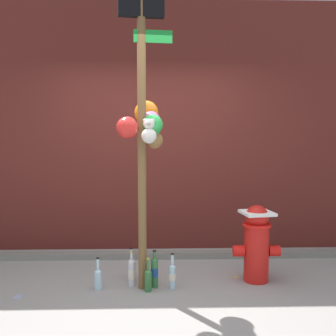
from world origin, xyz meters
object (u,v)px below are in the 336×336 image
(bottle_6, at_px, (145,270))
(bottle_0, at_px, (98,278))
(fire_hydrant, at_px, (257,242))
(bottle_1, at_px, (154,271))
(bottle_3, at_px, (132,272))
(memorial_post, at_px, (144,109))
(bottle_4, at_px, (149,279))
(bottle_2, at_px, (132,268))
(bottle_5, at_px, (172,275))

(bottle_6, bearing_deg, bottle_0, -156.59)
(bottle_0, bearing_deg, fire_hydrant, 6.34)
(bottle_1, bearing_deg, bottle_3, 169.27)
(bottle_6, bearing_deg, memorial_post, -87.77)
(bottle_0, bearing_deg, memorial_post, 5.33)
(memorial_post, relative_size, bottle_4, 9.01)
(fire_hydrant, bearing_deg, bottle_3, -175.48)
(bottle_2, bearing_deg, fire_hydrant, -4.05)
(bottle_1, bearing_deg, bottle_4, -119.11)
(bottle_1, relative_size, bottle_6, 1.12)
(bottle_2, xyz_separation_m, bottle_5, (0.43, -0.28, 0.01))
(memorial_post, distance_m, bottle_3, 1.66)
(bottle_5, height_order, bottle_6, bottle_5)
(bottle_0, distance_m, bottle_6, 0.51)
(memorial_post, xyz_separation_m, bottle_4, (0.04, -0.11, -1.67))
(memorial_post, relative_size, bottle_6, 8.84)
(fire_hydrant, xyz_separation_m, bottle_2, (-1.32, 0.09, -0.30))
(fire_hydrant, distance_m, bottle_0, 1.68)
(memorial_post, xyz_separation_m, bottle_5, (0.27, -0.04, -1.66))
(bottle_2, height_order, bottle_4, bottle_2)
(bottle_2, relative_size, bottle_5, 0.95)
(bottle_4, height_order, bottle_5, bottle_5)
(bottle_2, distance_m, bottle_6, 0.17)
(bottle_3, bearing_deg, bottle_1, -10.73)
(memorial_post, relative_size, fire_hydrant, 3.73)
(bottle_3, height_order, bottle_6, bottle_3)
(bottle_3, relative_size, bottle_4, 1.07)
(bottle_1, height_order, bottle_6, bottle_1)
(bottle_0, distance_m, bottle_2, 0.42)
(bottle_0, xyz_separation_m, bottle_4, (0.51, -0.07, 0.01))
(bottle_4, relative_size, bottle_6, 0.98)
(bottle_3, bearing_deg, memorial_post, -14.30)
(bottle_2, bearing_deg, bottle_4, -61.19)
(memorial_post, xyz_separation_m, bottle_2, (-0.15, 0.23, -1.67))
(bottle_2, bearing_deg, bottle_0, -139.01)
(bottle_6, bearing_deg, bottle_2, 153.13)
(bottle_0, bearing_deg, bottle_6, 23.41)
(bottle_6, bearing_deg, bottle_4, -81.10)
(fire_hydrant, distance_m, bottle_6, 1.21)
(fire_hydrant, bearing_deg, bottle_2, 175.95)
(bottle_0, distance_m, bottle_1, 0.57)
(fire_hydrant, relative_size, bottle_5, 2.25)
(bottle_3, xyz_separation_m, bottle_4, (0.17, -0.15, -0.02))
(memorial_post, bearing_deg, bottle_6, 92.23)
(memorial_post, height_order, bottle_6, memorial_post)
(bottle_5, bearing_deg, bottle_6, 144.26)
(bottle_3, distance_m, bottle_4, 0.23)
(fire_hydrant, height_order, bottle_2, fire_hydrant)
(memorial_post, height_order, bottle_0, memorial_post)
(fire_hydrant, bearing_deg, bottle_4, -167.49)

